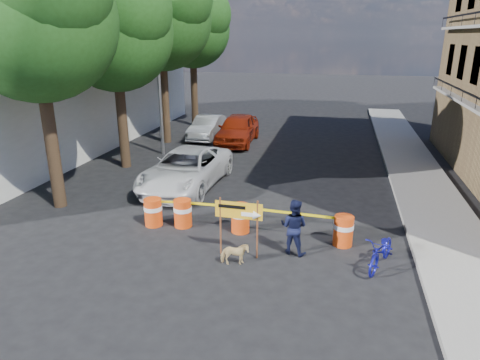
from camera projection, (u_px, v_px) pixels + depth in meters
The scene contains 19 objects.
ground at pixel (230, 252), 12.06m from camera, with size 120.00×120.00×0.00m, color black.
sidewalk_east at pixel (427, 195), 16.24m from camera, with size 2.40×40.00×0.15m, color gray.
white_building at pixel (43, 90), 23.12m from camera, with size 8.00×22.00×6.00m, color silver.
tree_near at pixel (35, 17), 13.31m from camera, with size 5.46×5.20×9.15m.
tree_mid_a at pixel (116, 31), 18.04m from camera, with size 5.25×5.00×8.68m.
tree_mid_b at pixel (162, 17), 22.42m from camera, with size 5.67×5.40×9.62m.
tree_far at pixel (193, 29), 27.20m from camera, with size 5.04×4.80×8.84m.
streetlamp at pixel (159, 67), 20.69m from camera, with size 1.25×0.18×8.00m.
barrel_far_left at pixel (153, 212), 13.65m from camera, with size 0.58×0.58×0.90m.
barrel_mid_left at pixel (183, 212), 13.59m from camera, with size 0.58×0.58×0.90m.
barrel_mid_right at pixel (240, 218), 13.20m from camera, with size 0.58×0.58×0.90m.
barrel_far_right at pixel (343, 230), 12.35m from camera, with size 0.58×0.58×0.90m.
detour_sign at pixel (244, 216), 11.46m from camera, with size 1.31×0.25×1.69m.
pedestrian at pixel (294, 227), 11.80m from camera, with size 0.78×0.61×1.60m, color #101532.
bicycle at pixel (383, 237), 11.02m from camera, with size 0.62×0.94×1.78m, color #13139A.
dog at pixel (235, 254), 11.32m from camera, with size 0.34×0.75×0.63m, color #D8BB7B.
suv_white at pixel (186, 169), 17.06m from camera, with size 2.50×5.43×1.51m, color silver.
sedan_red at pixel (238, 129), 24.09m from camera, with size 1.92×4.78×1.63m, color maroon.
sedan_silver at pixel (208, 127), 25.28m from camera, with size 1.41×4.06×1.34m, color #A2A5A9.
Camera 1 is at (2.72, -10.42, 5.81)m, focal length 32.00 mm.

